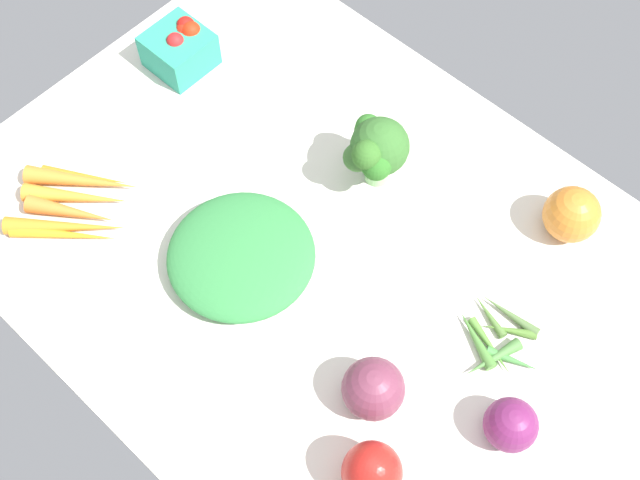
% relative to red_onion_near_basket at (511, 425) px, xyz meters
% --- Properties ---
extents(tablecloth, '(1.04, 0.76, 0.02)m').
position_rel_red_onion_near_basket_xyz_m(tablecloth, '(-0.36, 0.04, -0.04)').
color(tablecloth, silver).
rests_on(tablecloth, ground).
extents(red_onion_near_basket, '(0.07, 0.07, 0.07)m').
position_rel_red_onion_near_basket_xyz_m(red_onion_near_basket, '(0.00, 0.00, 0.00)').
color(red_onion_near_basket, '#712358').
rests_on(red_onion_near_basket, tablecloth).
extents(bell_pepper_red, '(0.09, 0.09, 0.09)m').
position_rel_red_onion_near_basket_xyz_m(bell_pepper_red, '(-0.09, -0.16, 0.01)').
color(bell_pepper_red, red).
rests_on(bell_pepper_red, tablecloth).
extents(berry_basket, '(0.09, 0.09, 0.07)m').
position_rel_red_onion_near_basket_xyz_m(berry_basket, '(-0.76, 0.14, 0.00)').
color(berry_basket, teal).
rests_on(berry_basket, tablecloth).
extents(heirloom_tomato_orange, '(0.08, 0.08, 0.08)m').
position_rel_red_onion_near_basket_xyz_m(heirloom_tomato_orange, '(-0.12, 0.30, 0.01)').
color(heirloom_tomato_orange, orange).
rests_on(heirloom_tomato_orange, tablecloth).
extents(red_onion_center, '(0.08, 0.08, 0.08)m').
position_rel_red_onion_near_basket_xyz_m(red_onion_center, '(-0.16, -0.08, 0.01)').
color(red_onion_center, brown).
rests_on(red_onion_center, tablecloth).
extents(okra_pile, '(0.14, 0.12, 0.02)m').
position_rel_red_onion_near_basket_xyz_m(okra_pile, '(-0.09, 0.09, -0.03)').
color(okra_pile, '#4E883A').
rests_on(okra_pile, tablecloth).
extents(broccoli_head, '(0.10, 0.10, 0.12)m').
position_rel_red_onion_near_basket_xyz_m(broccoli_head, '(-0.38, 0.18, 0.04)').
color(broccoli_head, '#98D389').
rests_on(broccoli_head, tablecloth).
extents(leafy_greens_clump, '(0.29, 0.29, 0.05)m').
position_rel_red_onion_near_basket_xyz_m(leafy_greens_clump, '(-0.42, -0.06, -0.01)').
color(leafy_greens_clump, '#348541').
rests_on(leafy_greens_clump, tablecloth).
extents(carrot_bunch, '(0.20, 0.20, 0.03)m').
position_rel_red_onion_near_basket_xyz_m(carrot_bunch, '(-0.67, -0.16, -0.02)').
color(carrot_bunch, orange).
rests_on(carrot_bunch, tablecloth).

